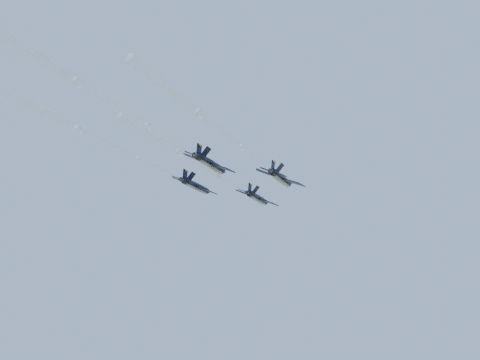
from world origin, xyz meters
The scene contains 8 objects.
jet_lead centered at (-1.81, 9.72, 105.30)m, with size 10.30×14.64×4.89m.
jet_left centered at (-9.08, -5.42, 105.30)m, with size 10.30×14.64×4.89m.
jet_right centered at (9.40, -1.33, 105.30)m, with size 10.30×14.64×4.89m.
jet_slot centered at (1.49, -16.12, 105.30)m, with size 10.30×14.64×4.89m.
smoke_trail_lead centered at (4.79, -28.40, 105.33)m, with size 10.34×51.99×1.86m.
smoke_trail_left centered at (-2.49, -43.55, 105.33)m, with size 10.34×51.99×1.86m.
smoke_trail_right centered at (16.00, -39.45, 105.33)m, with size 10.34×51.99×1.86m.
smoke_trail_slot centered at (8.09, -54.24, 105.33)m, with size 10.34×51.99×1.86m.
Camera 1 is at (53.59, -97.57, 71.28)m, focal length 40.00 mm.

